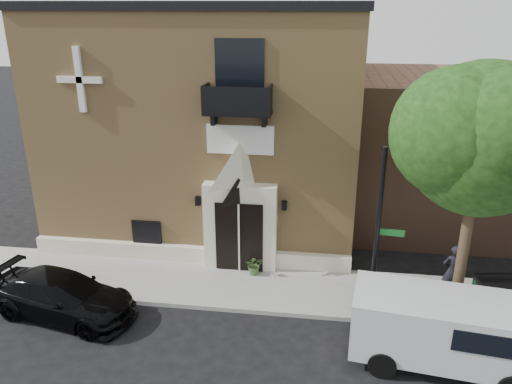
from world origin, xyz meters
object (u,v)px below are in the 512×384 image
street_sign (378,233)px  fire_hydrant (466,310)px  black_sedan (63,296)px  pedestrian_near (453,271)px  cargo_van (454,330)px  dumpster (511,301)px

street_sign → fire_hydrant: size_ratio=7.19×
black_sedan → pedestrian_near: 12.46m
cargo_van → fire_hydrant: 2.22m
dumpster → pedestrian_near: bearing=131.2°
fire_hydrant → dumpster: dumpster is taller
black_sedan → street_sign: size_ratio=0.89×
street_sign → fire_hydrant: bearing=1.6°
pedestrian_near → fire_hydrant: bearing=95.0°
cargo_van → dumpster: (2.17, 2.15, -0.30)m
fire_hydrant → dumpster: bearing=8.7°
cargo_van → fire_hydrant: size_ratio=6.91×
street_sign → pedestrian_near: (2.64, 1.23, -1.78)m
black_sedan → pedestrian_near: (12.19, 2.54, 0.38)m
cargo_van → fire_hydrant: (0.87, 1.95, -0.61)m
black_sedan → fire_hydrant: bearing=-73.0°
black_sedan → street_sign: street_sign is taller
street_sign → pedestrian_near: bearing=29.2°
black_sedan → fire_hydrant: size_ratio=6.40×
black_sedan → dumpster: (13.66, 1.38, 0.13)m
cargo_van → pedestrian_near: 3.39m
black_sedan → dumpster: bearing=-72.7°
black_sedan → street_sign: 9.88m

